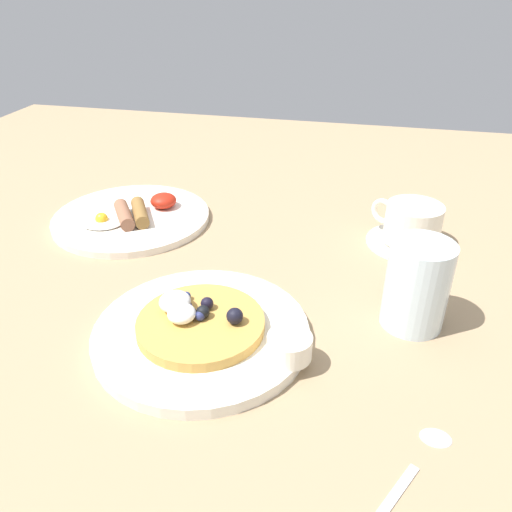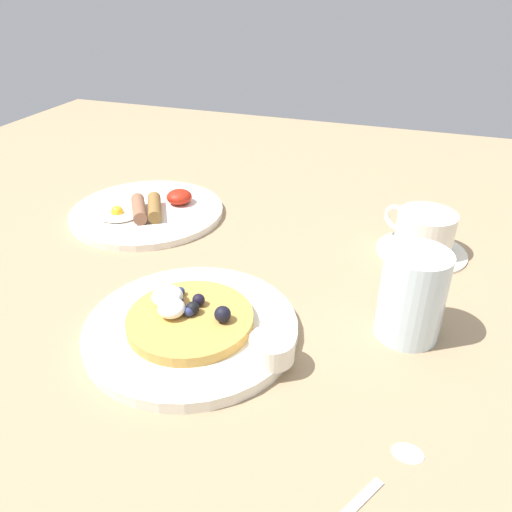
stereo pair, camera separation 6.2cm
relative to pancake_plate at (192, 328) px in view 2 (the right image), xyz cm
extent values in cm
cube|color=#9A7F5E|center=(-3.29, 12.37, -2.20)|extent=(160.91, 159.97, 3.00)
cylinder|color=white|center=(0.00, 0.00, 0.00)|extent=(24.37, 24.37, 1.39)
cylinder|color=gold|center=(0.05, -0.24, 1.33)|extent=(14.33, 14.33, 1.27)
sphere|color=navy|center=(0.06, -0.31, 2.54)|extent=(1.14, 1.14, 1.14)
sphere|color=navy|center=(-1.91, 1.07, 2.54)|extent=(1.15, 1.15, 1.15)
sphere|color=black|center=(3.93, 0.06, 2.90)|extent=(1.86, 1.86, 1.86)
sphere|color=black|center=(0.18, 1.89, 2.70)|extent=(1.47, 1.47, 1.47)
sphere|color=black|center=(0.24, 0.25, 2.72)|extent=(1.50, 1.50, 1.50)
sphere|color=black|center=(-1.11, -0.21, 2.69)|extent=(1.44, 1.44, 1.44)
sphere|color=navy|center=(-2.74, 3.04, 2.50)|extent=(1.06, 1.06, 1.06)
sphere|color=navy|center=(-1.56, -0.35, 2.57)|extent=(1.19, 1.19, 1.19)
sphere|color=navy|center=(-1.83, 0.09, 2.63)|extent=(1.32, 1.32, 1.32)
ellipsoid|color=white|center=(-1.86, -0.83, 2.91)|extent=(3.14, 3.14, 1.89)
ellipsoid|color=white|center=(-2.82, 0.92, 3.05)|extent=(3.61, 3.61, 2.16)
cylinder|color=white|center=(10.46, -2.51, 1.98)|extent=(4.73, 4.73, 2.56)
cylinder|color=brown|center=(10.46, -2.51, 2.49)|extent=(3.88, 3.88, 0.31)
cylinder|color=white|center=(-20.68, 25.88, -0.13)|extent=(25.37, 25.37, 1.13)
cylinder|color=brown|center=(-18.56, 24.85, 1.52)|extent=(5.97, 8.15, 2.17)
cylinder|color=#8C5A41|center=(-20.68, 23.52, 1.52)|extent=(6.36, 7.98, 2.17)
ellipsoid|color=white|center=(-23.76, 21.85, 0.73)|extent=(6.90, 5.86, 0.60)
sphere|color=yellow|center=(-23.76, 21.85, 1.23)|extent=(2.00, 2.00, 2.00)
ellipsoid|color=#B12111|center=(-16.55, 29.82, 1.63)|extent=(4.34, 4.34, 2.39)
cylinder|color=silver|center=(23.77, 28.00, -0.36)|extent=(13.00, 13.00, 0.67)
cylinder|color=white|center=(23.77, 28.00, 2.83)|extent=(8.30, 8.30, 5.71)
torus|color=white|center=(19.36, 30.64, 3.11)|extent=(3.84, 2.74, 4.00)
cylinder|color=brown|center=(23.77, 28.00, 4.65)|extent=(7.05, 7.05, 0.46)
cube|color=silver|center=(21.03, -15.84, -0.55)|extent=(4.60, 7.49, 0.30)
ellipsoid|color=silver|center=(24.93, -8.73, -0.40)|extent=(2.86, 2.20, 0.60)
cylinder|color=silver|center=(23.21, 8.15, 4.59)|extent=(7.21, 7.21, 10.57)
camera|label=1|loc=(16.07, -42.19, 36.19)|focal=35.24mm
camera|label=2|loc=(22.05, -40.46, 36.19)|focal=35.24mm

